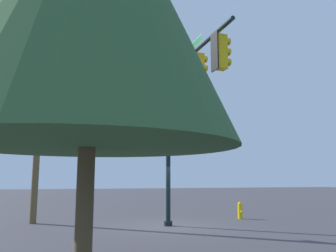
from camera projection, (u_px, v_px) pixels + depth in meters
name	position (u px, v px, depth m)	size (l,w,h in m)	color
ground_plane	(168.00, 226.00, 14.59)	(120.00, 120.00, 0.00)	#3E3C40
signal_pole_assembly	(184.00, 97.00, 13.63)	(6.64, 0.98, 7.07)	black
utility_pole	(38.00, 132.00, 15.99)	(1.63, 0.98, 7.99)	brown
fire_hydrant	(240.00, 210.00, 17.26)	(0.33, 0.24, 0.83)	gold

